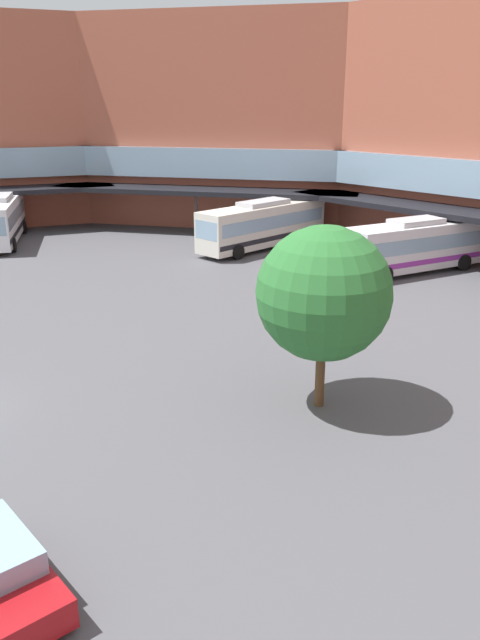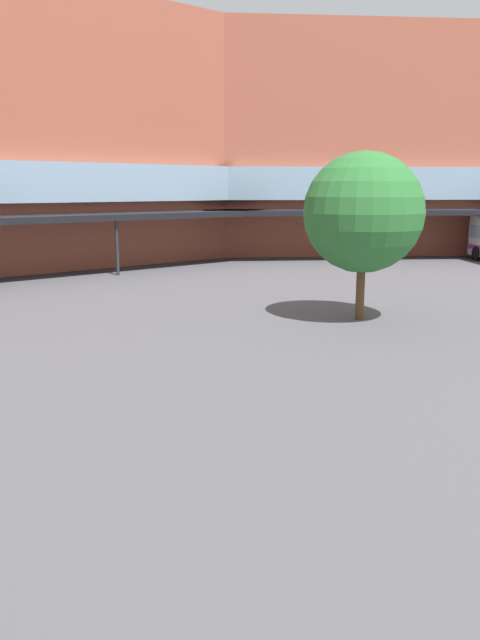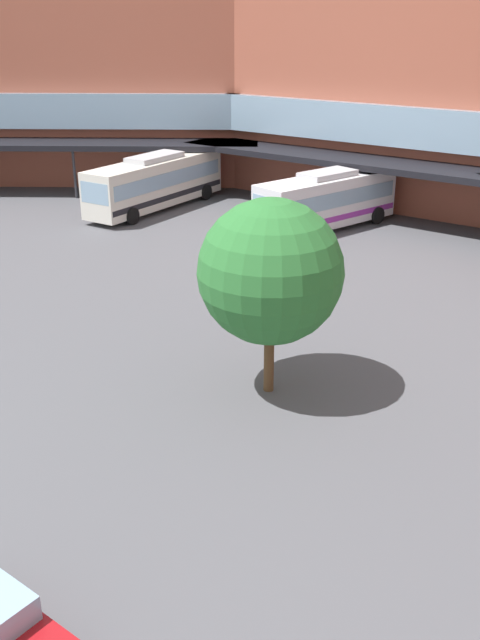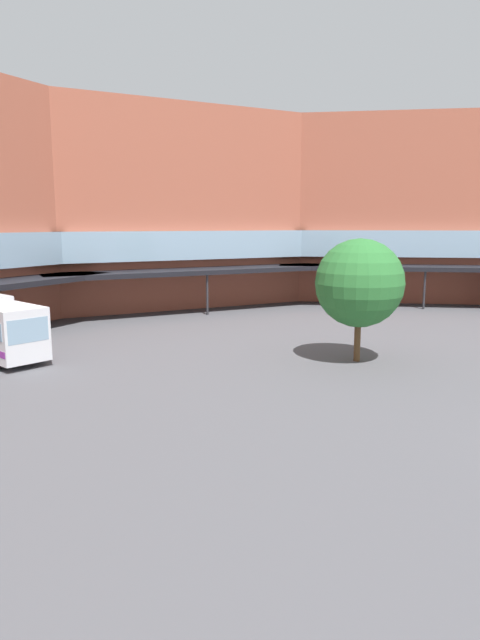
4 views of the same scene
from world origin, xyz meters
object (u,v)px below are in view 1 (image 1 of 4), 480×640
(bus_2, at_px, (414,245))
(plaza_tree, at_px, (324,294))
(bus_1, at_px, (1,219))
(bus_3, at_px, (263,224))

(bus_2, bearing_deg, plaza_tree, 38.53)
(bus_1, xyz_separation_m, bus_3, (10.44, 18.43, -0.06))
(bus_2, xyz_separation_m, plaza_tree, (14.56, -16.05, 2.63))
(bus_2, distance_m, bus_3, 12.31)
(bus_2, height_order, bus_3, bus_3)
(bus_1, relative_size, plaza_tree, 1.60)
(bus_1, bearing_deg, bus_2, 61.31)
(plaza_tree, bearing_deg, bus_2, 132.23)
(bus_2, bearing_deg, bus_1, -44.73)
(bus_3, bearing_deg, plaza_tree, 47.50)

